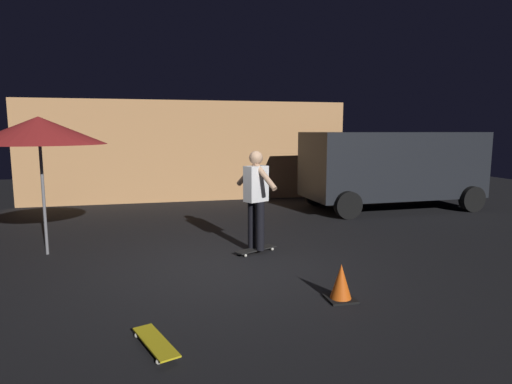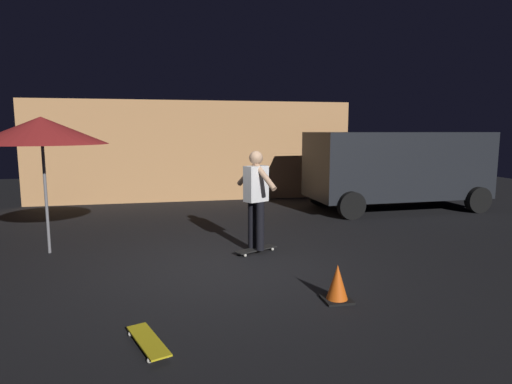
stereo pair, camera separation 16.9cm
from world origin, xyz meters
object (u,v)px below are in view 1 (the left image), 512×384
object	(u,v)px
skater	(256,193)
traffic_cone	(341,284)
skateboard_ridden	(256,249)
patio_umbrella	(39,131)
skateboard_spare	(155,342)
parked_van	(392,165)

from	to	relation	value
skater	traffic_cone	size ratio (longest dim) A/B	3.63
skater	traffic_cone	world-z (taller)	skater
skateboard_ridden	patio_umbrella	bearing A→B (deg)	168.17
skateboard_ridden	skateboard_spare	world-z (taller)	same
patio_umbrella	traffic_cone	distance (m)	5.32
parked_van	skateboard_ridden	xyz separation A→B (m)	(-4.51, -3.32, -1.11)
parked_van	skateboard_ridden	size ratio (longest dim) A/B	5.93
skateboard_spare	traffic_cone	distance (m)	2.34
skateboard_spare	traffic_cone	world-z (taller)	traffic_cone
parked_van	traffic_cone	size ratio (longest dim) A/B	10.13
traffic_cone	skater	bearing A→B (deg)	103.17
parked_van	skateboard_spare	xyz separation A→B (m)	(-6.21, -6.27, -1.11)
patio_umbrella	skateboard_spare	bearing A→B (deg)	-64.44
skateboard_spare	skateboard_ridden	bearing A→B (deg)	60.08
patio_umbrella	skater	world-z (taller)	patio_umbrella
skateboard_ridden	skateboard_spare	xyz separation A→B (m)	(-1.70, -2.95, 0.00)
parked_van	skateboard_ridden	bearing A→B (deg)	-143.65
parked_van	traffic_cone	bearing A→B (deg)	-125.43
parked_van	skateboard_spare	distance (m)	8.89
skateboard_spare	skater	bearing A→B (deg)	60.08
patio_umbrella	skater	distance (m)	3.68
skateboard_ridden	traffic_cone	distance (m)	2.34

